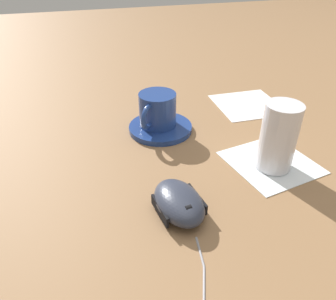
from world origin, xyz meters
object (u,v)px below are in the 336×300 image
(computer_mouse, at_px, (179,202))
(drinking_glass, at_px, (278,137))
(saucer, at_px, (160,128))
(coffee_cup, at_px, (157,110))

(computer_mouse, distance_m, drinking_glass, 0.21)
(saucer, height_order, coffee_cup, coffee_cup)
(saucer, xyz_separation_m, drinking_glass, (0.18, 0.16, 0.06))
(drinking_glass, bearing_deg, saucer, -139.27)
(coffee_cup, distance_m, computer_mouse, 0.25)
(coffee_cup, xyz_separation_m, drinking_glass, (0.19, 0.16, 0.02))
(saucer, height_order, drinking_glass, drinking_glass)
(coffee_cup, bearing_deg, computer_mouse, -7.39)
(computer_mouse, height_order, drinking_glass, drinking_glass)
(computer_mouse, xyz_separation_m, drinking_glass, (-0.06, 0.19, 0.04))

